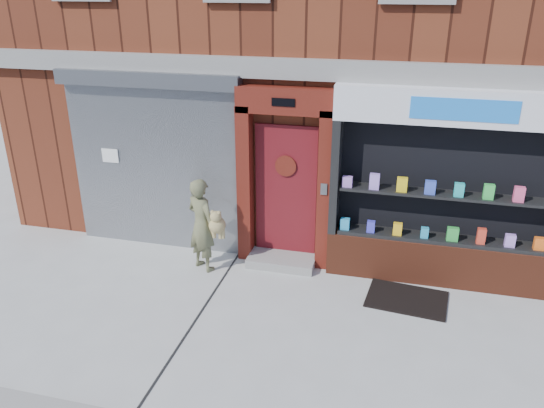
% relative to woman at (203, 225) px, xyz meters
% --- Properties ---
extents(ground, '(80.00, 80.00, 0.00)m').
position_rel_woman_xyz_m(ground, '(1.94, -1.29, -0.78)').
color(ground, '#9E9E99').
rests_on(ground, ground).
extents(shutter_bay, '(3.10, 0.30, 3.04)m').
position_rel_woman_xyz_m(shutter_bay, '(-1.06, 0.63, 0.94)').
color(shutter_bay, gray).
rests_on(shutter_bay, ground).
extents(red_door_bay, '(1.52, 0.58, 2.90)m').
position_rel_woman_xyz_m(red_door_bay, '(1.19, 0.57, 0.68)').
color(red_door_bay, '#53160E').
rests_on(red_door_bay, ground).
extents(pharmacy_bay, '(3.50, 0.41, 3.00)m').
position_rel_woman_xyz_m(pharmacy_bay, '(3.69, 0.52, 0.59)').
color(pharmacy_bay, maroon).
rests_on(pharmacy_bay, ground).
extents(woman, '(0.75, 0.59, 1.54)m').
position_rel_woman_xyz_m(woman, '(0.00, 0.00, 0.00)').
color(woman, '#60613F').
rests_on(woman, ground).
extents(doormat, '(1.22, 0.92, 0.03)m').
position_rel_woman_xyz_m(doormat, '(3.22, -0.17, -0.76)').
color(doormat, black).
rests_on(doormat, ground).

